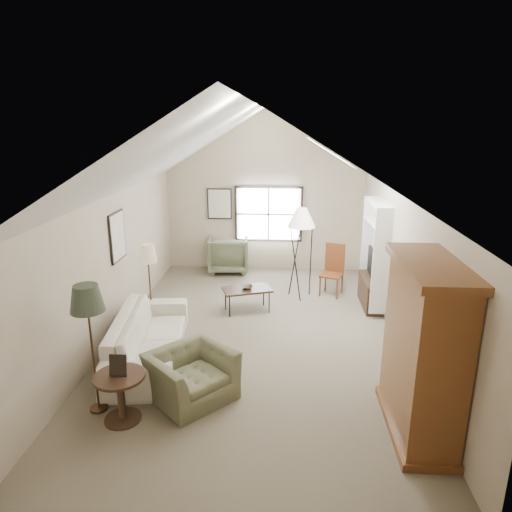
# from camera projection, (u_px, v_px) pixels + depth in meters

# --- Properties ---
(room_shell) EXTENTS (5.01, 8.01, 4.00)m
(room_shell) POSITION_uv_depth(u_px,v_px,m) (254.00, 155.00, 7.27)
(room_shell) COLOR #726651
(room_shell) RESTS_ON ground
(window) EXTENTS (1.72, 0.08, 1.42)m
(window) POSITION_uv_depth(u_px,v_px,m) (269.00, 214.00, 11.56)
(window) COLOR black
(window) RESTS_ON room_shell
(skylight) EXTENTS (0.80, 1.20, 0.52)m
(skylight) POSITION_uv_depth(u_px,v_px,m) (331.00, 151.00, 8.05)
(skylight) COLOR white
(skylight) RESTS_ON room_shell
(wall_art) EXTENTS (1.97, 3.71, 0.88)m
(wall_art) POSITION_uv_depth(u_px,v_px,m) (172.00, 219.00, 9.66)
(wall_art) COLOR black
(wall_art) RESTS_ON room_shell
(armoire) EXTENTS (0.60, 1.50, 2.20)m
(armoire) POSITION_uv_depth(u_px,v_px,m) (423.00, 350.00, 5.45)
(armoire) COLOR brown
(armoire) RESTS_ON ground
(tv_alcove) EXTENTS (0.32, 1.30, 2.10)m
(tv_alcove) POSITION_uv_depth(u_px,v_px,m) (375.00, 253.00, 9.25)
(tv_alcove) COLOR white
(tv_alcove) RESTS_ON ground
(media_console) EXTENTS (0.34, 1.18, 0.60)m
(media_console) POSITION_uv_depth(u_px,v_px,m) (371.00, 292.00, 9.50)
(media_console) COLOR #382316
(media_console) RESTS_ON ground
(tv_panel) EXTENTS (0.05, 0.90, 0.55)m
(tv_panel) POSITION_uv_depth(u_px,v_px,m) (373.00, 264.00, 9.32)
(tv_panel) COLOR black
(tv_panel) RESTS_ON media_console
(sofa) EXTENTS (1.32, 2.70, 0.76)m
(sofa) POSITION_uv_depth(u_px,v_px,m) (149.00, 337.00, 7.36)
(sofa) COLOR #EDE4CD
(sofa) RESTS_ON ground
(armchair_near) EXTENTS (1.42, 1.42, 0.70)m
(armchair_near) POSITION_uv_depth(u_px,v_px,m) (192.00, 375.00, 6.30)
(armchair_near) COLOR #686849
(armchair_near) RESTS_ON ground
(armchair_far) EXTENTS (1.06, 1.09, 0.92)m
(armchair_far) POSITION_uv_depth(u_px,v_px,m) (228.00, 254.00, 11.65)
(armchair_far) COLOR #646B4B
(armchair_far) RESTS_ON ground
(coffee_table) EXTENTS (1.07, 0.81, 0.49)m
(coffee_table) POSITION_uv_depth(u_px,v_px,m) (247.00, 300.00, 9.24)
(coffee_table) COLOR #332215
(coffee_table) RESTS_ON ground
(bowl) EXTENTS (0.29, 0.29, 0.06)m
(bowl) POSITION_uv_depth(u_px,v_px,m) (247.00, 287.00, 9.16)
(bowl) COLOR #382316
(bowl) RESTS_ON coffee_table
(side_table) EXTENTS (0.72, 0.72, 0.65)m
(side_table) POSITION_uv_depth(u_px,v_px,m) (121.00, 398.00, 5.84)
(side_table) COLOR #382417
(side_table) RESTS_ON ground
(side_chair) EXTENTS (0.58, 0.58, 1.14)m
(side_chair) POSITION_uv_depth(u_px,v_px,m) (332.00, 271.00, 10.00)
(side_chair) COLOR brown
(side_chair) RESTS_ON ground
(tripod_lamp) EXTENTS (0.68, 0.68, 2.02)m
(tripod_lamp) POSITION_uv_depth(u_px,v_px,m) (301.00, 253.00, 9.76)
(tripod_lamp) COLOR white
(tripod_lamp) RESTS_ON ground
(dark_lamp) EXTENTS (0.48, 0.48, 1.81)m
(dark_lamp) POSITION_uv_depth(u_px,v_px,m) (92.00, 349.00, 5.89)
(dark_lamp) COLOR #262C1F
(dark_lamp) RESTS_ON ground
(tan_lamp) EXTENTS (0.36, 0.36, 1.63)m
(tan_lamp) POSITION_uv_depth(u_px,v_px,m) (150.00, 285.00, 8.40)
(tan_lamp) COLOR tan
(tan_lamp) RESTS_ON ground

